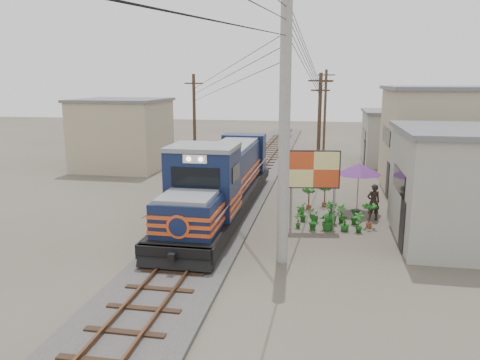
% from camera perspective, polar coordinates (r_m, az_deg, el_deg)
% --- Properties ---
extents(ground, '(120.00, 120.00, 0.00)m').
position_cam_1_polar(ground, '(18.63, -5.64, -8.53)').
color(ground, '#473F35').
rests_on(ground, ground).
extents(ballast, '(3.60, 70.00, 0.16)m').
position_cam_1_polar(ballast, '(27.94, -0.03, -1.28)').
color(ballast, '#595651').
rests_on(ballast, ground).
extents(track, '(1.15, 70.00, 0.12)m').
position_cam_1_polar(track, '(27.90, -0.03, -0.92)').
color(track, '#51331E').
rests_on(track, ground).
extents(locomotive, '(2.81, 15.29, 3.79)m').
position_cam_1_polar(locomotive, '(22.95, -2.21, -0.18)').
color(locomotive, black).
rests_on(locomotive, ground).
extents(utility_pole_main, '(0.40, 0.40, 10.00)m').
position_cam_1_polar(utility_pole_main, '(16.37, 5.44, 6.63)').
color(utility_pole_main, '#9E9B93').
rests_on(utility_pole_main, ground).
extents(wooden_pole_mid, '(1.60, 0.24, 7.00)m').
position_cam_1_polar(wooden_pole_mid, '(30.87, 9.63, 6.60)').
color(wooden_pole_mid, '#4C3826').
rests_on(wooden_pole_mid, ground).
extents(wooden_pole_far, '(1.60, 0.24, 7.50)m').
position_cam_1_polar(wooden_pole_far, '(44.82, 10.32, 8.56)').
color(wooden_pole_far, '#4C3826').
rests_on(wooden_pole_far, ground).
extents(wooden_pole_left, '(1.60, 0.24, 7.00)m').
position_cam_1_polar(wooden_pole_left, '(36.24, -5.58, 7.50)').
color(wooden_pole_left, '#4C3826').
rests_on(wooden_pole_left, ground).
extents(power_lines, '(9.65, 19.00, 3.30)m').
position_cam_1_polar(power_lines, '(25.75, -0.98, 14.36)').
color(power_lines, black).
rests_on(power_lines, ground).
extents(shophouse_mid, '(8.40, 7.35, 6.20)m').
position_cam_1_polar(shophouse_mid, '(29.92, 25.06, 4.37)').
color(shophouse_mid, tan).
rests_on(shophouse_mid, ground).
extents(shophouse_back, '(6.30, 6.30, 4.20)m').
position_cam_1_polar(shophouse_back, '(39.47, 19.25, 4.97)').
color(shophouse_back, gray).
rests_on(shophouse_back, ground).
extents(shophouse_left, '(6.30, 6.30, 5.20)m').
position_cam_1_polar(shophouse_left, '(36.19, -14.10, 5.49)').
color(shophouse_left, tan).
rests_on(shophouse_left, ground).
extents(billboard, '(2.31, 0.44, 3.57)m').
position_cam_1_polar(billboard, '(20.62, 8.94, 1.03)').
color(billboard, '#99999E').
rests_on(billboard, ground).
extents(market_umbrella, '(2.44, 2.44, 2.51)m').
position_cam_1_polar(market_umbrella, '(23.99, 14.29, 1.31)').
color(market_umbrella, black).
rests_on(market_umbrella, ground).
extents(vendor, '(0.74, 0.59, 1.76)m').
position_cam_1_polar(vendor, '(23.04, 15.95, -2.61)').
color(vendor, black).
rests_on(vendor, ground).
extents(plant_nursery, '(3.17, 2.90, 1.11)m').
position_cam_1_polar(plant_nursery, '(21.76, 10.65, -4.45)').
color(plant_nursery, '#1C5D1A').
rests_on(plant_nursery, ground).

